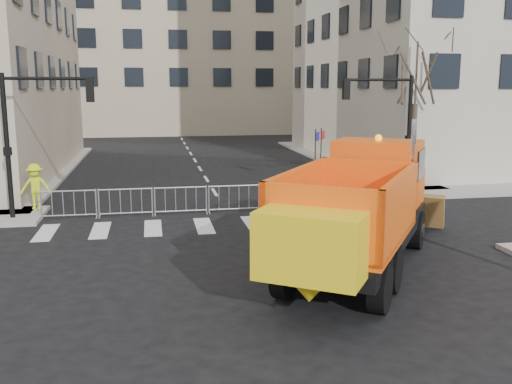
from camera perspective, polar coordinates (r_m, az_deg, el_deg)
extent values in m
plane|color=black|center=(15.45, 0.79, -8.05)|extent=(120.00, 120.00, 0.00)
cube|color=gray|center=(23.54, -3.24, -1.37)|extent=(64.00, 5.00, 0.15)
cube|color=#BFAD92|center=(66.80, -8.27, 16.50)|extent=(30.00, 18.00, 24.00)
cylinder|color=black|center=(22.57, -23.61, 4.00)|extent=(0.18, 0.18, 5.40)
cylinder|color=black|center=(26.52, 15.03, 5.36)|extent=(0.18, 0.18, 5.40)
cube|color=black|center=(15.64, 10.34, -4.12)|extent=(6.30, 7.73, 0.48)
cylinder|color=black|center=(18.61, 8.89, -3.08)|extent=(0.96, 1.18, 1.17)
cylinder|color=black|center=(18.20, 15.73, -3.65)|extent=(0.96, 1.18, 1.17)
cylinder|color=black|center=(14.76, 4.79, -6.59)|extent=(0.96, 1.18, 1.17)
cylinder|color=black|center=(14.25, 13.41, -7.49)|extent=(0.96, 1.18, 1.17)
cylinder|color=black|center=(13.52, 2.90, -8.19)|extent=(0.96, 1.18, 1.17)
cylinder|color=black|center=(12.96, 12.32, -9.28)|extent=(0.96, 1.18, 1.17)
cube|color=#F5540D|center=(18.75, 12.79, 0.55)|extent=(2.81, 2.66, 1.06)
cube|color=#F5540D|center=(17.31, 12.02, 1.90)|extent=(2.98, 2.78, 1.92)
cylinder|color=silver|center=(16.29, 15.36, 2.55)|extent=(0.15, 0.15, 2.55)
cube|color=#F5540D|center=(13.98, 9.09, -1.13)|extent=(4.82, 5.37, 1.76)
cube|color=yellow|center=(11.37, 5.42, -5.41)|extent=(2.36, 2.07, 1.38)
cube|color=brown|center=(20.70, 13.61, -1.56)|extent=(3.17, 2.41, 1.20)
imported|color=black|center=(19.19, 11.45, -1.87)|extent=(0.70, 0.52, 1.75)
imported|color=black|center=(20.03, 14.45, -1.34)|extent=(0.95, 0.78, 1.84)
imported|color=black|center=(22.68, 15.44, 0.15)|extent=(1.19, 1.12, 1.98)
imported|color=#D3EB1B|center=(24.02, -21.20, 0.54)|extent=(1.17, 0.69, 1.80)
cube|color=#A80C15|center=(24.57, 10.75, 0.45)|extent=(0.57, 0.54, 1.10)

